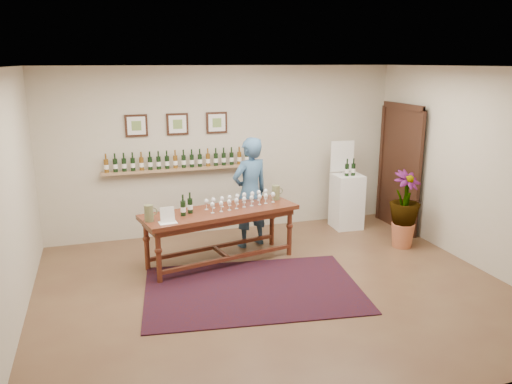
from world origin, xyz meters
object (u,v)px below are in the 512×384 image
object	(u,v)px
tasting_table	(220,218)
person	(250,193)
display_pedestal	(347,201)
potted_plant	(404,209)

from	to	relation	value
tasting_table	person	xyz separation A→B (m)	(0.61, 0.54, 0.19)
person	display_pedestal	bearing A→B (deg)	172.06
tasting_table	person	size ratio (longest dim) A/B	1.35
tasting_table	potted_plant	size ratio (longest dim) A/B	2.23
display_pedestal	potted_plant	world-z (taller)	potted_plant
display_pedestal	potted_plant	xyz separation A→B (m)	(0.40, -1.14, 0.14)
display_pedestal	person	bearing A→B (deg)	-169.63
potted_plant	person	world-z (taller)	person
display_pedestal	person	xyz separation A→B (m)	(-1.88, -0.34, 0.39)
potted_plant	tasting_table	bearing A→B (deg)	174.86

